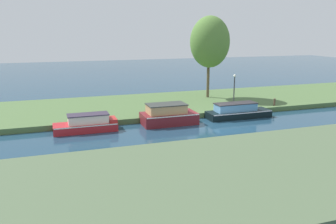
{
  "coord_description": "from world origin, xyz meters",
  "views": [
    {
      "loc": [
        -11.37,
        -22.25,
        6.68
      ],
      "look_at": [
        -3.38,
        1.2,
        0.9
      ],
      "focal_mm": 37.05,
      "sensor_mm": 36.0,
      "label": 1
    }
  ],
  "objects_px": {
    "lamp_post": "(234,86)",
    "mooring_post_near": "(274,102)",
    "black_barge": "(238,112)",
    "willow_tree_left": "(210,42)",
    "red_narrowboat": "(87,124)",
    "maroon_cruiser": "(168,115)"
  },
  "relations": [
    {
      "from": "willow_tree_left",
      "to": "mooring_post_near",
      "type": "relative_size",
      "value": 12.42
    },
    {
      "from": "maroon_cruiser",
      "to": "mooring_post_near",
      "type": "xyz_separation_m",
      "value": [
        10.21,
        1.39,
        0.06
      ]
    },
    {
      "from": "willow_tree_left",
      "to": "mooring_post_near",
      "type": "xyz_separation_m",
      "value": [
        3.77,
        -5.32,
        -4.99
      ]
    },
    {
      "from": "maroon_cruiser",
      "to": "lamp_post",
      "type": "height_order",
      "value": "lamp_post"
    },
    {
      "from": "red_narrowboat",
      "to": "mooring_post_near",
      "type": "height_order",
      "value": "red_narrowboat"
    },
    {
      "from": "red_narrowboat",
      "to": "lamp_post",
      "type": "distance_m",
      "value": 13.21
    },
    {
      "from": "willow_tree_left",
      "to": "mooring_post_near",
      "type": "distance_m",
      "value": 8.21
    },
    {
      "from": "red_narrowboat",
      "to": "lamp_post",
      "type": "height_order",
      "value": "lamp_post"
    },
    {
      "from": "maroon_cruiser",
      "to": "mooring_post_near",
      "type": "bearing_deg",
      "value": 7.73
    },
    {
      "from": "black_barge",
      "to": "maroon_cruiser",
      "type": "bearing_deg",
      "value": -180.0
    },
    {
      "from": "red_narrowboat",
      "to": "maroon_cruiser",
      "type": "relative_size",
      "value": 1.05
    },
    {
      "from": "black_barge",
      "to": "willow_tree_left",
      "type": "xyz_separation_m",
      "value": [
        0.64,
        6.71,
        5.2
      ]
    },
    {
      "from": "lamp_post",
      "to": "maroon_cruiser",
      "type": "bearing_deg",
      "value": -158.74
    },
    {
      "from": "mooring_post_near",
      "to": "black_barge",
      "type": "bearing_deg",
      "value": -162.55
    },
    {
      "from": "maroon_cruiser",
      "to": "willow_tree_left",
      "type": "relative_size",
      "value": 0.52
    },
    {
      "from": "black_barge",
      "to": "red_narrowboat",
      "type": "xyz_separation_m",
      "value": [
        -11.68,
        0.0,
        0.0
      ]
    },
    {
      "from": "black_barge",
      "to": "lamp_post",
      "type": "bearing_deg",
      "value": 66.95
    },
    {
      "from": "lamp_post",
      "to": "mooring_post_near",
      "type": "bearing_deg",
      "value": -22.0
    },
    {
      "from": "red_narrowboat",
      "to": "willow_tree_left",
      "type": "distance_m",
      "value": 14.96
    },
    {
      "from": "red_narrowboat",
      "to": "lamp_post",
      "type": "relative_size",
      "value": 1.58
    },
    {
      "from": "mooring_post_near",
      "to": "red_narrowboat",
      "type": "bearing_deg",
      "value": -175.07
    },
    {
      "from": "red_narrowboat",
      "to": "willow_tree_left",
      "type": "relative_size",
      "value": 0.55
    }
  ]
}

